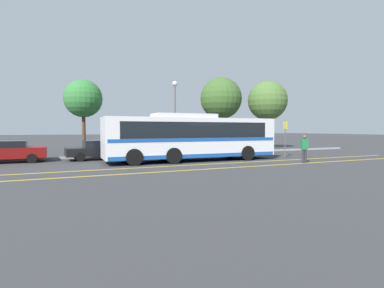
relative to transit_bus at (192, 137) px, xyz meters
name	(u,v)px	position (x,y,z in m)	size (l,w,h in m)	color
ground_plane	(197,161)	(0.37, -0.09, -1.64)	(220.00, 220.00, 0.00)	#38383A
lane_strip_0	(207,164)	(0.01, -2.20, -1.64)	(0.20, 31.62, 0.01)	gold
lane_strip_1	(223,168)	(0.01, -4.20, -1.64)	(0.20, 31.62, 0.01)	gold
curb_strip	(168,154)	(0.01, 4.96, -1.57)	(39.62, 0.36, 0.15)	#99999E
transit_bus	(192,137)	(0.00, 0.00, 0.00)	(11.97, 2.86, 3.15)	silver
parked_car_0	(9,151)	(-11.13, 3.67, -0.92)	(4.42, 2.03, 1.40)	maroon
parked_car_1	(99,150)	(-5.62, 3.40, -0.95)	(4.60, 2.07, 1.36)	black
parked_car_2	(173,147)	(-0.14, 3.35, -0.88)	(4.83, 2.10, 1.49)	silver
parked_car_3	(247,146)	(6.69, 3.39, -0.95)	(4.48, 1.98, 1.39)	navy
pedestrian_0	(304,147)	(5.92, -4.12, -0.63)	(0.47, 0.33, 1.77)	#2D2D33
bus_stop_sign	(285,135)	(7.32, -0.75, 0.09)	(0.07, 0.40, 2.77)	#59595E
street_lamp	(175,105)	(0.93, 5.71, 2.56)	(0.43, 0.43, 6.24)	#59595E
tree_0	(83,99)	(-6.37, 7.10, 2.92)	(3.00, 3.00, 6.09)	#513823
tree_1	(267,101)	(12.72, 8.32, 3.60)	(4.28, 4.28, 7.40)	#513823
tree_2	(221,99)	(7.24, 8.90, 3.68)	(4.30, 4.30, 7.48)	#513823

